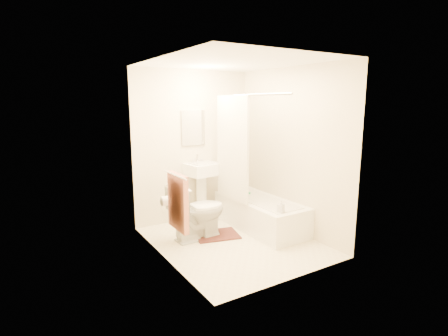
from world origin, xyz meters
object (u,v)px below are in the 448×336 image
bath_mat (217,235)px  soap_bottle (281,207)px  toilet (198,211)px  bathtub (260,214)px  sink (202,189)px

bath_mat → soap_bottle: (0.58, -0.70, 0.52)m
soap_bottle → toilet: bearing=137.5°
bath_mat → soap_bottle: 1.05m
bathtub → soap_bottle: (-0.16, -0.65, 0.31)m
toilet → sink: bearing=-35.5°
sink → bath_mat: size_ratio=1.67×
bath_mat → toilet: bearing=164.3°
soap_bottle → bath_mat: bearing=129.7°
toilet → bath_mat: toilet is taller
toilet → soap_bottle: toilet is taller
sink → bath_mat: sink is taller
sink → soap_bottle: 1.51m
sink → bath_mat: (-0.17, -0.75, -0.50)m
bathtub → bath_mat: bathtub is taller
sink → bathtub: bearing=-62.2°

